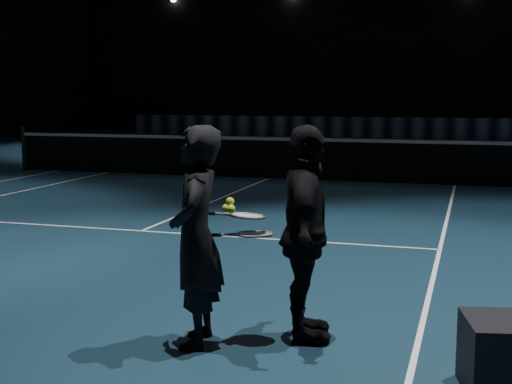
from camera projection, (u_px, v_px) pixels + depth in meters
floor at (267, 179)px, 16.16m from camera, size 36.00×36.00×0.00m
wall_back at (377, 25)px, 32.50m from camera, size 30.00×0.00×30.00m
court_lines at (267, 179)px, 16.16m from camera, size 10.98×23.78×0.01m
net_post_left at (24, 148)px, 17.95m from camera, size 0.10×0.10×1.10m
net_mesh at (267, 159)px, 16.10m from camera, size 12.80×0.02×0.86m
net_tape at (267, 139)px, 16.03m from camera, size 12.80×0.03×0.07m
sponsor_backdrop at (367, 127)px, 30.77m from camera, size 22.00×0.15×0.90m
player_a at (196, 237)px, 5.46m from camera, size 0.54×0.70×1.71m
player_b at (305, 234)px, 5.57m from camera, size 0.64×1.07×1.71m
racket_lower at (254, 234)px, 5.52m from camera, size 0.71×0.48×0.03m
racket_upper at (247, 216)px, 5.53m from camera, size 0.70×0.52×0.10m
tennis_balls at (229, 207)px, 5.47m from camera, size 0.12×0.10×0.12m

